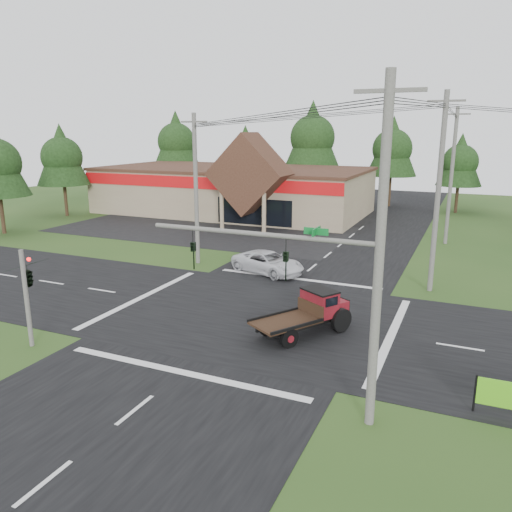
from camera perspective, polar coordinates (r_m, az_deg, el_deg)
The scene contains 19 objects.
ground at distance 26.15m, azimuth -0.26°, elevation -6.74°, with size 120.00×120.00×0.00m, color #274619.
road_ns at distance 26.15m, azimuth -0.26°, elevation -6.72°, with size 12.00×120.00×0.02m, color black.
road_ew at distance 26.15m, azimuth -0.26°, elevation -6.71°, with size 120.00×12.00×0.02m, color black.
parking_apron at distance 48.66m, azimuth -6.21°, elevation 3.03°, with size 28.00×14.00×0.02m, color black.
cvs_building at distance 58.25m, azimuth -2.54°, elevation 7.68°, with size 30.40×18.20×9.19m.
traffic_signal_mast at distance 16.14m, azimuth 7.77°, elevation -3.65°, with size 8.12×0.24×7.00m.
traffic_signal_corner at distance 23.73m, azimuth -24.76°, elevation -1.32°, with size 0.53×2.48×4.40m.
utility_pole_nr at distance 15.46m, azimuth 13.92°, elevation -0.06°, with size 2.00×0.30×11.00m.
utility_pole_nw at distance 35.45m, azimuth -6.88°, elevation 7.67°, with size 2.00×0.30×10.50m.
utility_pole_ne at distance 30.56m, azimuth 20.10°, elevation 6.84°, with size 2.00×0.30×11.50m.
utility_pole_n at distance 44.49m, azimuth 21.44°, elevation 8.56°, with size 2.00×0.30×11.20m.
tree_row_a at distance 74.04m, azimuth -9.11°, elevation 12.98°, with size 6.72×6.72×12.12m.
tree_row_b at distance 71.00m, azimuth -1.21°, elevation 12.03°, with size 5.60×5.60×10.10m.
tree_row_c at distance 66.38m, azimuth 6.48°, elevation 13.54°, with size 7.28×7.28×13.13m.
tree_row_d at distance 65.10m, azimuth 15.32°, elevation 11.94°, with size 6.16×6.16×11.11m.
tree_row_e at distance 62.42m, azimuth 22.32°, elevation 10.09°, with size 5.04×5.04×9.09m.
tree_side_w at distance 59.65m, azimuth -21.33°, elevation 10.68°, with size 5.60×5.60×10.10m.
antique_flatbed_truck at distance 23.47m, azimuth 5.41°, elevation -6.59°, with size 1.90×4.97×2.08m, color #5E0D14, non-canonical shape.
white_pickup at distance 33.49m, azimuth 1.38°, elevation -0.75°, with size 2.38×5.15×1.43m, color silver.
Camera 1 is at (9.97, -22.31, 9.32)m, focal length 35.00 mm.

